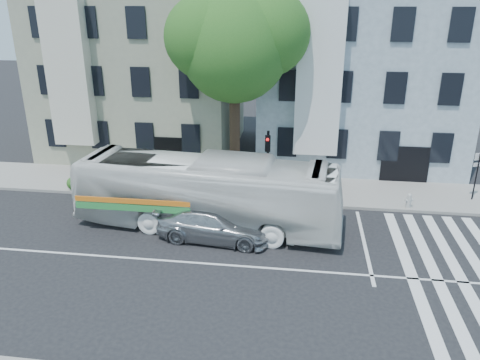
% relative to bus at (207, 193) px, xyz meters
% --- Properties ---
extents(ground, '(120.00, 120.00, 0.00)m').
position_rel_bus_xyz_m(ground, '(0.47, -3.20, -1.68)').
color(ground, black).
rests_on(ground, ground).
extents(sidewalk_far, '(80.00, 4.00, 0.15)m').
position_rel_bus_xyz_m(sidewalk_far, '(0.47, 4.80, -1.61)').
color(sidewalk_far, gray).
rests_on(sidewalk_far, ground).
extents(building_left, '(12.00, 10.00, 11.00)m').
position_rel_bus_xyz_m(building_left, '(-6.53, 11.80, 3.82)').
color(building_left, gray).
rests_on(building_left, ground).
extents(building_right, '(12.00, 10.00, 11.00)m').
position_rel_bus_xyz_m(building_right, '(7.47, 11.80, 3.82)').
color(building_right, '#85939F').
rests_on(building_right, ground).
extents(street_tree, '(7.30, 5.90, 11.10)m').
position_rel_bus_xyz_m(street_tree, '(0.53, 5.54, 6.15)').
color(street_tree, '#2D2116').
rests_on(street_tree, ground).
extents(bus, '(3.96, 12.29, 3.36)m').
position_rel_bus_xyz_m(bus, '(0.00, 0.00, 0.00)').
color(bus, silver).
rests_on(bus, ground).
extents(sedan, '(2.46, 5.15, 1.45)m').
position_rel_bus_xyz_m(sedan, '(0.51, -1.10, -0.96)').
color(sedan, '#AAADB1').
rests_on(sedan, ground).
extents(hedge, '(8.54, 1.42, 0.70)m').
position_rel_bus_xyz_m(hedge, '(-3.78, 3.10, -1.18)').
color(hedge, '#216722').
rests_on(hedge, sidewalk_far).
extents(traffic_signal, '(0.41, 0.52, 3.87)m').
position_rel_bus_xyz_m(traffic_signal, '(2.47, 2.74, 0.82)').
color(traffic_signal, black).
rests_on(traffic_signal, ground).
extents(fire_hydrant, '(0.43, 0.28, 0.75)m').
position_rel_bus_xyz_m(fire_hydrant, '(9.48, 3.10, -1.15)').
color(fire_hydrant, '#B1B1AD').
rests_on(fire_hydrant, sidewalk_far).
extents(far_sign_pole, '(0.46, 0.24, 2.66)m').
position_rel_bus_xyz_m(far_sign_pole, '(12.94, 4.63, 0.14)').
color(far_sign_pole, black).
rests_on(far_sign_pole, sidewalk_far).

